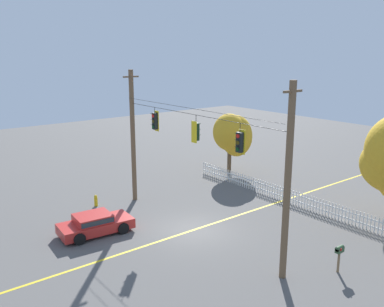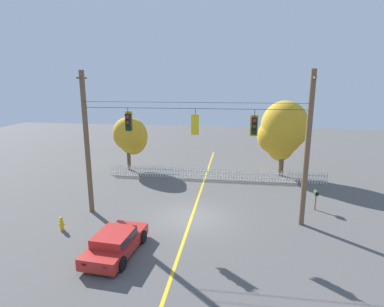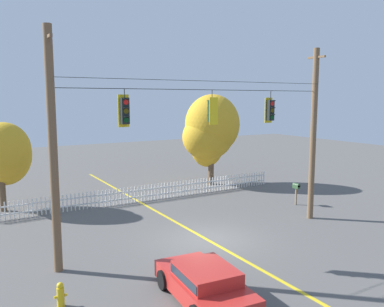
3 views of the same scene
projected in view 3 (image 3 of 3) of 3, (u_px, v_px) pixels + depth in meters
ground at (207, 240)px, 17.74m from camera, size 80.00×80.00×0.00m
lane_centerline_stripe at (207, 240)px, 17.74m from camera, size 0.16×36.00×0.01m
signal_support_span at (208, 141)px, 17.14m from camera, size 13.10×1.10×8.70m
traffic_signal_northbound_primary at (125, 111)px, 15.10m from camera, size 0.43×0.38×1.45m
traffic_signal_eastbound_side at (212, 111)px, 17.07m from camera, size 0.43×0.38×1.47m
traffic_signal_northbound_secondary at (270, 110)px, 18.73m from camera, size 0.43×0.38×1.50m
white_picket_fence at (150, 192)px, 24.64m from camera, size 18.22×0.06×0.97m
autumn_maple_near_fence at (4, 153)px, 22.05m from camera, size 2.97×3.13×4.96m
autumn_maple_mid at (210, 131)px, 28.72m from camera, size 4.25×3.77×6.53m
parked_car at (205, 282)px, 12.27m from camera, size 2.18×4.10×1.15m
fire_hydrant at (61, 295)px, 11.97m from camera, size 0.38×0.22×0.76m
roadside_mailbox at (296, 187)px, 23.44m from camera, size 0.25×0.44×1.30m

